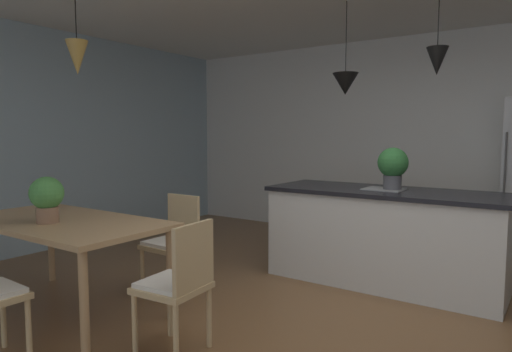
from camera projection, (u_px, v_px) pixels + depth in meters
name	position (u px, v px, depth m)	size (l,w,h in m)	color
ground_plane	(349.00, 343.00, 3.13)	(10.00, 8.40, 0.04)	brown
wall_back_kitchen	(454.00, 140.00, 5.68)	(10.00, 0.12, 2.70)	silver
window_wall_left_glazing	(27.00, 140.00, 5.29)	(0.06, 8.40, 2.70)	#9EB7C6
dining_table	(63.00, 228.00, 3.59)	(1.78, 0.91, 0.75)	tan
chair_kitchen_end	(178.00, 282.00, 2.90)	(0.43, 0.43, 0.87)	tan
chair_far_right	(174.00, 240.00, 4.06)	(0.41, 0.41, 0.87)	tan
kitchen_island	(384.00, 235.00, 4.30)	(2.18, 0.85, 0.91)	silver
pendant_over_table	(77.00, 57.00, 3.49)	(0.17, 0.17, 0.82)	black
pendant_over_island_main	(345.00, 84.00, 4.41)	(0.25, 0.25, 0.89)	black
pendant_over_island_aux	(437.00, 61.00, 3.91)	(0.19, 0.19, 0.76)	black
potted_plant_on_island	(393.00, 166.00, 4.20)	(0.28, 0.28, 0.40)	#4C4C51
potted_plant_on_table	(47.00, 197.00, 3.44)	(0.25, 0.25, 0.36)	#8C664C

